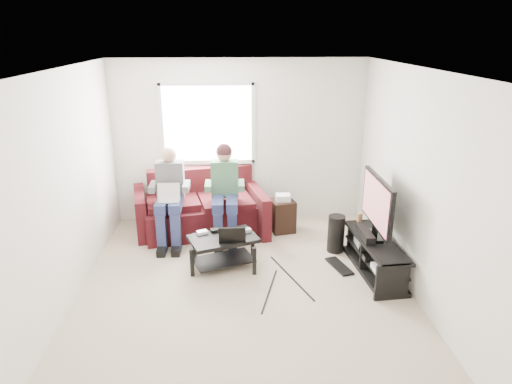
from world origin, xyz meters
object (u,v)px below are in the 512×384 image
sofa (200,210)px  tv (377,204)px  coffee_table (223,245)px  tv_stand (375,258)px  end_table (283,215)px  subwoofer (336,234)px

sofa → tv: bearing=-30.3°
coffee_table → tv_stand: tv_stand is taller
sofa → tv: (2.34, -1.37, 0.57)m
coffee_table → end_table: bearing=50.5°
subwoofer → end_table: end_table is taller
sofa → end_table: bearing=-4.9°
coffee_table → tv: bearing=-4.5°
sofa → end_table: (1.29, -0.11, -0.07)m
subwoofer → end_table: (-0.68, 0.74, 0.00)m
sofa → subwoofer: sofa is taller
end_table → sofa: bearing=175.1°
coffee_table → tv_stand: bearing=-7.3°
subwoofer → coffee_table: bearing=-167.0°
subwoofer → end_table: 1.00m
tv_stand → subwoofer: 0.73m
tv → subwoofer: (-0.37, 0.52, -0.64)m
coffee_table → tv: size_ratio=0.90×
sofa → tv: 2.77m
coffee_table → end_table: size_ratio=1.62×
sofa → coffee_table: 1.27m
coffee_table → tv_stand: size_ratio=0.71×
tv_stand → tv: bearing=91.5°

